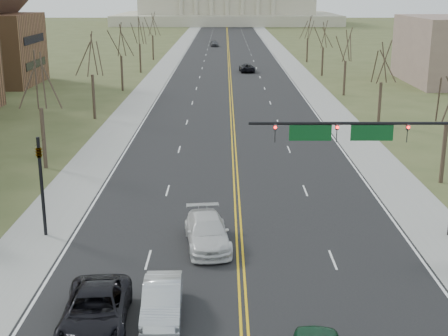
{
  "coord_description": "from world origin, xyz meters",
  "views": [
    {
      "loc": [
        -0.86,
        -20.99,
        14.13
      ],
      "look_at": [
        -0.9,
        17.55,
        3.0
      ],
      "focal_mm": 50.0,
      "sensor_mm": 36.0,
      "label": 1
    }
  ],
  "objects_px": {
    "signal_mast": "(370,141)",
    "car_sb_inner_lead": "(162,301)",
    "car_sb_outer_lead": "(95,310)",
    "signal_left": "(41,175)",
    "car_sb_inner_second": "(207,232)",
    "car_far_sb": "(214,43)",
    "car_far_nb": "(247,68)"
  },
  "relations": [
    {
      "from": "signal_left",
      "to": "car_sb_outer_lead",
      "type": "height_order",
      "value": "signal_left"
    },
    {
      "from": "signal_left",
      "to": "car_far_nb",
      "type": "height_order",
      "value": "signal_left"
    },
    {
      "from": "signal_mast",
      "to": "car_sb_inner_second",
      "type": "bearing_deg",
      "value": -170.38
    },
    {
      "from": "car_sb_outer_lead",
      "to": "car_sb_inner_second",
      "type": "height_order",
      "value": "car_sb_outer_lead"
    },
    {
      "from": "signal_mast",
      "to": "car_far_nb",
      "type": "bearing_deg",
      "value": 93.34
    },
    {
      "from": "signal_mast",
      "to": "car_sb_inner_second",
      "type": "height_order",
      "value": "signal_mast"
    },
    {
      "from": "signal_left",
      "to": "car_sb_inner_second",
      "type": "distance_m",
      "value": 10.2
    },
    {
      "from": "signal_mast",
      "to": "car_far_nb",
      "type": "relative_size",
      "value": 2.31
    },
    {
      "from": "signal_left",
      "to": "car_sb_inner_lead",
      "type": "height_order",
      "value": "signal_left"
    },
    {
      "from": "car_sb_inner_lead",
      "to": "car_sb_inner_second",
      "type": "xyz_separation_m",
      "value": [
        1.79,
        8.02,
        0.03
      ]
    },
    {
      "from": "car_far_nb",
      "to": "car_far_sb",
      "type": "distance_m",
      "value": 50.33
    },
    {
      "from": "car_far_sb",
      "to": "car_far_nb",
      "type": "bearing_deg",
      "value": -88.31
    },
    {
      "from": "signal_left",
      "to": "car_sb_outer_lead",
      "type": "xyz_separation_m",
      "value": [
        5.1,
        -10.54,
        -2.86
      ]
    },
    {
      "from": "car_sb_outer_lead",
      "to": "signal_left",
      "type": "bearing_deg",
      "value": 111.67
    },
    {
      "from": "car_sb_outer_lead",
      "to": "car_far_sb",
      "type": "height_order",
      "value": "car_sb_outer_lead"
    },
    {
      "from": "car_sb_inner_lead",
      "to": "car_far_nb",
      "type": "relative_size",
      "value": 0.92
    },
    {
      "from": "signal_left",
      "to": "car_sb_inner_lead",
      "type": "xyz_separation_m",
      "value": [
        7.87,
        -9.59,
        -2.91
      ]
    },
    {
      "from": "car_far_sb",
      "to": "signal_left",
      "type": "bearing_deg",
      "value": -99.41
    },
    {
      "from": "signal_mast",
      "to": "car_sb_inner_lead",
      "type": "xyz_separation_m",
      "value": [
        -11.08,
        -9.59,
        -4.95
      ]
    },
    {
      "from": "car_sb_inner_second",
      "to": "car_far_sb",
      "type": "height_order",
      "value": "car_sb_inner_second"
    },
    {
      "from": "car_far_sb",
      "to": "car_sb_outer_lead",
      "type": "bearing_deg",
      "value": -96.98
    },
    {
      "from": "car_sb_inner_lead",
      "to": "car_sb_inner_second",
      "type": "relative_size",
      "value": 0.84
    },
    {
      "from": "car_sb_inner_second",
      "to": "car_sb_inner_lead",
      "type": "bearing_deg",
      "value": -110.16
    },
    {
      "from": "car_sb_inner_lead",
      "to": "car_sb_inner_second",
      "type": "distance_m",
      "value": 8.22
    },
    {
      "from": "car_sb_inner_lead",
      "to": "car_sb_inner_second",
      "type": "height_order",
      "value": "car_sb_inner_second"
    },
    {
      "from": "signal_mast",
      "to": "car_sb_outer_lead",
      "type": "bearing_deg",
      "value": -142.75
    },
    {
      "from": "car_sb_inner_second",
      "to": "car_far_nb",
      "type": "distance_m",
      "value": 77.19
    },
    {
      "from": "car_sb_outer_lead",
      "to": "car_far_sb",
      "type": "xyz_separation_m",
      "value": [
        2.93,
        135.91,
        -0.08
      ]
    },
    {
      "from": "car_sb_inner_lead",
      "to": "car_sb_inner_second",
      "type": "bearing_deg",
      "value": 75.0
    },
    {
      "from": "car_sb_inner_second",
      "to": "signal_left",
      "type": "bearing_deg",
      "value": 163.13
    },
    {
      "from": "car_sb_inner_lead",
      "to": "car_far_nb",
      "type": "bearing_deg",
      "value": 83.08
    },
    {
      "from": "signal_mast",
      "to": "car_sb_inner_lead",
      "type": "height_order",
      "value": "signal_mast"
    }
  ]
}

